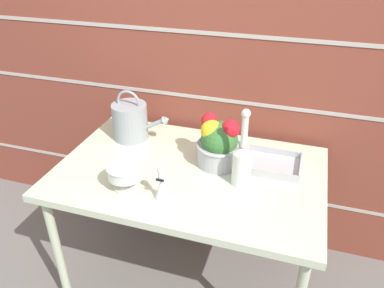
{
  "coord_description": "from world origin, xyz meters",
  "views": [
    {
      "loc": [
        0.46,
        -1.42,
        1.75
      ],
      "look_at": [
        0.0,
        0.04,
        0.86
      ],
      "focal_mm": 35.0,
      "sensor_mm": 36.0,
      "label": 1
    }
  ],
  "objects_px": {
    "watering_can": "(131,121)",
    "crystal_pedestal_bowl": "(125,173)",
    "wire_tray": "(273,165)",
    "glass_decanter": "(242,161)",
    "flower_planter": "(219,143)",
    "figurine_vase": "(162,186)"
  },
  "relations": [
    {
      "from": "crystal_pedestal_bowl",
      "to": "flower_planter",
      "type": "distance_m",
      "value": 0.46
    },
    {
      "from": "glass_decanter",
      "to": "wire_tray",
      "type": "height_order",
      "value": "glass_decanter"
    },
    {
      "from": "watering_can",
      "to": "glass_decanter",
      "type": "relative_size",
      "value": 0.9
    },
    {
      "from": "flower_planter",
      "to": "figurine_vase",
      "type": "xyz_separation_m",
      "value": [
        -0.16,
        -0.34,
        -0.05
      ]
    },
    {
      "from": "crystal_pedestal_bowl",
      "to": "wire_tray",
      "type": "xyz_separation_m",
      "value": [
        0.6,
        0.36,
        -0.07
      ]
    },
    {
      "from": "crystal_pedestal_bowl",
      "to": "glass_decanter",
      "type": "bearing_deg",
      "value": 21.11
    },
    {
      "from": "flower_planter",
      "to": "glass_decanter",
      "type": "xyz_separation_m",
      "value": [
        0.14,
        -0.13,
        0.0
      ]
    },
    {
      "from": "figurine_vase",
      "to": "glass_decanter",
      "type": "bearing_deg",
      "value": 35.72
    },
    {
      "from": "crystal_pedestal_bowl",
      "to": "watering_can",
      "type": "bearing_deg",
      "value": 112.49
    },
    {
      "from": "crystal_pedestal_bowl",
      "to": "figurine_vase",
      "type": "relative_size",
      "value": 1.0
    },
    {
      "from": "wire_tray",
      "to": "flower_planter",
      "type": "bearing_deg",
      "value": -168.67
    },
    {
      "from": "watering_can",
      "to": "wire_tray",
      "type": "bearing_deg",
      "value": -4.17
    },
    {
      "from": "flower_planter",
      "to": "wire_tray",
      "type": "relative_size",
      "value": 0.95
    },
    {
      "from": "flower_planter",
      "to": "wire_tray",
      "type": "distance_m",
      "value": 0.29
    },
    {
      "from": "crystal_pedestal_bowl",
      "to": "wire_tray",
      "type": "relative_size",
      "value": 0.62
    },
    {
      "from": "glass_decanter",
      "to": "wire_tray",
      "type": "relative_size",
      "value": 1.39
    },
    {
      "from": "watering_can",
      "to": "glass_decanter",
      "type": "height_order",
      "value": "glass_decanter"
    },
    {
      "from": "wire_tray",
      "to": "glass_decanter",
      "type": "bearing_deg",
      "value": -124.37
    },
    {
      "from": "watering_can",
      "to": "figurine_vase",
      "type": "bearing_deg",
      "value": -51.65
    },
    {
      "from": "watering_can",
      "to": "crystal_pedestal_bowl",
      "type": "xyz_separation_m",
      "value": [
        0.17,
        -0.42,
        -0.03
      ]
    },
    {
      "from": "watering_can",
      "to": "wire_tray",
      "type": "distance_m",
      "value": 0.79
    },
    {
      "from": "flower_planter",
      "to": "figurine_vase",
      "type": "height_order",
      "value": "flower_planter"
    }
  ]
}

